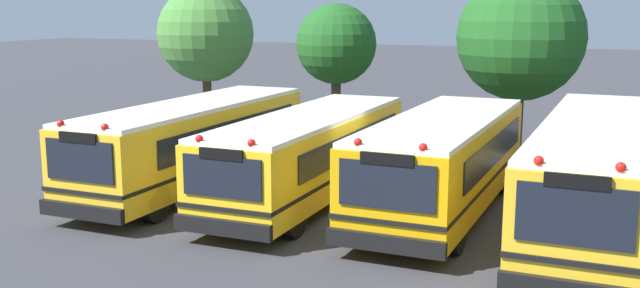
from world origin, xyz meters
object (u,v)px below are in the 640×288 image
at_px(school_bus_3, 594,171).
at_px(tree_1, 334,43).
at_px(school_bus_1, 310,153).
at_px(tree_0, 207,35).
at_px(school_bus_0, 194,141).
at_px(tree_2, 519,33).
at_px(school_bus_2, 443,160).

bearing_deg(school_bus_3, tree_1, -41.15).
height_order(school_bus_1, tree_0, tree_0).
relative_size(school_bus_0, tree_2, 1.53).
relative_size(school_bus_0, tree_1, 1.83).
bearing_deg(tree_1, school_bus_1, -72.78).
relative_size(tree_0, tree_1, 1.15).
height_order(school_bus_0, tree_1, tree_1).
relative_size(school_bus_0, school_bus_2, 1.06).
height_order(school_bus_0, school_bus_2, school_bus_0).
xyz_separation_m(school_bus_2, tree_1, (-6.58, 9.19, 2.48)).
height_order(tree_0, tree_1, tree_0).
xyz_separation_m(school_bus_3, tree_1, (-10.26, 9.41, 2.40)).
xyz_separation_m(school_bus_0, school_bus_2, (7.37, 0.15, -0.01)).
bearing_deg(tree_2, tree_0, 169.16).
xyz_separation_m(school_bus_0, school_bus_3, (11.05, -0.06, 0.07)).
xyz_separation_m(school_bus_2, school_bus_3, (3.68, -0.21, 0.08)).
xyz_separation_m(school_bus_0, school_bus_1, (3.67, 0.05, -0.07)).
distance_m(school_bus_2, tree_1, 11.57).
bearing_deg(tree_0, school_bus_0, -61.24).
height_order(school_bus_0, school_bus_1, school_bus_0).
xyz_separation_m(tree_0, tree_2, (14.32, -2.74, 0.36)).
relative_size(school_bus_3, tree_1, 2.10).
bearing_deg(school_bus_1, school_bus_0, 1.55).
distance_m(school_bus_2, tree_2, 9.02).
bearing_deg(tree_2, school_bus_0, -133.03).
relative_size(school_bus_0, school_bus_1, 1.02).
bearing_deg(tree_0, tree_2, -10.84).
height_order(school_bus_0, tree_0, tree_0).
distance_m(school_bus_1, tree_1, 10.06).
bearing_deg(school_bus_0, tree_2, -131.77).
height_order(school_bus_2, tree_2, tree_2).
relative_size(school_bus_3, tree_0, 1.82).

